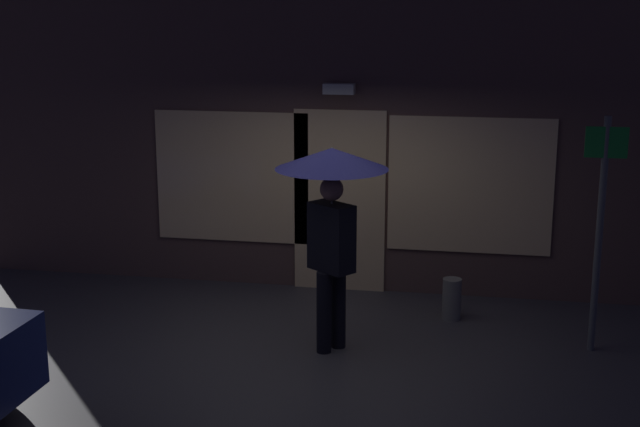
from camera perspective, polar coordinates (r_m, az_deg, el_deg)
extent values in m
plane|color=#423F44|center=(8.90, -1.04, -9.24)|extent=(18.00, 18.00, 0.00)
cube|color=brown|center=(10.58, 1.45, 7.21)|extent=(9.41, 0.30, 4.55)
cube|color=#F9D199|center=(10.61, 1.27, 0.79)|extent=(1.10, 0.04, 2.20)
cube|color=#F9D199|center=(10.84, -5.68, 2.36)|extent=(1.90, 0.04, 1.60)
cube|color=#F9D199|center=(10.43, 9.63, 1.78)|extent=(1.90, 0.04, 1.60)
cube|color=white|center=(10.31, 1.23, 8.02)|extent=(0.36, 0.16, 0.12)
cylinder|color=black|center=(8.88, 0.26, -6.38)|extent=(0.15, 0.15, 0.84)
cylinder|color=black|center=(9.01, 1.20, -6.09)|extent=(0.15, 0.15, 0.84)
cube|color=black|center=(8.71, 0.75, -1.54)|extent=(0.51, 0.47, 0.68)
cube|color=silver|center=(8.60, 1.14, -1.74)|extent=(0.12, 0.10, 0.54)
cube|color=#B28C19|center=(8.61, 1.14, -1.87)|extent=(0.05, 0.05, 0.43)
sphere|color=#AB796F|center=(8.60, 0.76, 1.58)|extent=(0.23, 0.23, 0.23)
cylinder|color=slate|center=(8.60, 0.76, 1.43)|extent=(0.02, 0.02, 0.86)
cone|color=#14144C|center=(8.54, 0.76, 3.56)|extent=(1.11, 1.11, 0.21)
cylinder|color=#595B60|center=(9.12, 17.51, -1.43)|extent=(0.07, 0.07, 2.38)
cube|color=#198C33|center=(8.91, 17.95, 4.37)|extent=(0.40, 0.02, 0.30)
cylinder|color=slate|center=(9.93, 8.47, -5.47)|extent=(0.21, 0.21, 0.47)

